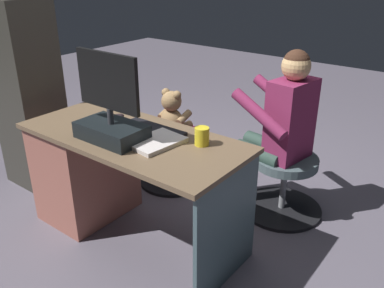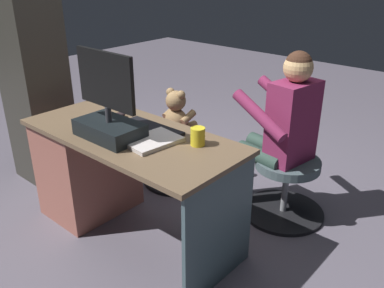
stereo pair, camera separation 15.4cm
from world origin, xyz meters
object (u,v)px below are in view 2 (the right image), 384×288
(computer_mouse, at_px, (119,115))
(tv_remote, at_px, (107,119))
(cup, at_px, (198,136))
(teddy_bear, at_px, (177,113))
(office_chair_teddy, at_px, (177,153))
(desk, at_px, (98,164))
(monitor, at_px, (109,115))
(person, at_px, (281,124))
(keyboard, at_px, (152,128))
(visitor_chair, at_px, (286,184))

(computer_mouse, xyz_separation_m, tv_remote, (0.03, 0.07, -0.01))
(cup, distance_m, teddy_bear, 0.92)
(office_chair_teddy, bearing_deg, desk, 83.48)
(computer_mouse, xyz_separation_m, office_chair_teddy, (0.04, -0.57, -0.49))
(cup, height_order, tv_remote, cup)
(desk, distance_m, cup, 0.87)
(desk, xyz_separation_m, office_chair_teddy, (-0.08, -0.70, -0.14))
(monitor, xyz_separation_m, person, (-0.58, -0.94, -0.18))
(desk, xyz_separation_m, person, (-0.90, -0.83, 0.28))
(desk, xyz_separation_m, computer_mouse, (-0.12, -0.12, 0.35))
(computer_mouse, xyz_separation_m, teddy_bear, (0.04, -0.59, -0.15))
(computer_mouse, relative_size, tv_remote, 0.64)
(keyboard, distance_m, person, 0.86)
(keyboard, xyz_separation_m, teddy_bear, (0.34, -0.59, -0.14))
(cup, relative_size, office_chair_teddy, 0.19)
(monitor, xyz_separation_m, keyboard, (-0.10, -0.23, -0.12))
(computer_mouse, height_order, visitor_chair, computer_mouse)
(keyboard, bearing_deg, person, -124.21)
(desk, distance_m, monitor, 0.57)
(tv_remote, bearing_deg, visitor_chair, -159.19)
(tv_remote, xyz_separation_m, office_chair_teddy, (0.01, -0.65, -0.48))
(office_chair_teddy, bearing_deg, teddy_bear, -90.00)
(office_chair_teddy, xyz_separation_m, person, (-0.82, -0.13, 0.43))
(monitor, distance_m, keyboard, 0.28)
(office_chair_teddy, distance_m, person, 0.94)
(keyboard, xyz_separation_m, tv_remote, (0.33, 0.07, -0.00))
(cup, bearing_deg, computer_mouse, 1.20)
(desk, height_order, office_chair_teddy, desk)
(person, bearing_deg, keyboard, 55.79)
(tv_remote, xyz_separation_m, teddy_bear, (0.01, -0.66, -0.14))
(office_chair_teddy, bearing_deg, monitor, 106.51)
(desk, bearing_deg, cup, -169.91)
(tv_remote, bearing_deg, cup, 166.41)
(monitor, height_order, teddy_bear, monitor)
(monitor, distance_m, teddy_bear, 0.90)
(desk, distance_m, teddy_bear, 0.74)
(desk, bearing_deg, keyboard, -163.77)
(desk, bearing_deg, visitor_chair, -139.25)
(monitor, relative_size, teddy_bear, 1.44)
(tv_remote, distance_m, office_chair_teddy, 0.81)
(office_chair_teddy, xyz_separation_m, visitor_chair, (-0.90, -0.14, -0.01))
(desk, bearing_deg, person, -137.38)
(monitor, relative_size, tv_remote, 3.32)
(tv_remote, bearing_deg, keyboard, 171.51)
(office_chair_teddy, distance_m, visitor_chair, 0.91)
(computer_mouse, bearing_deg, cup, -178.80)
(teddy_bear, relative_size, person, 0.30)
(monitor, xyz_separation_m, visitor_chair, (-0.66, -0.95, -0.61))
(keyboard, xyz_separation_m, person, (-0.48, -0.71, -0.06))
(cup, relative_size, teddy_bear, 0.30)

